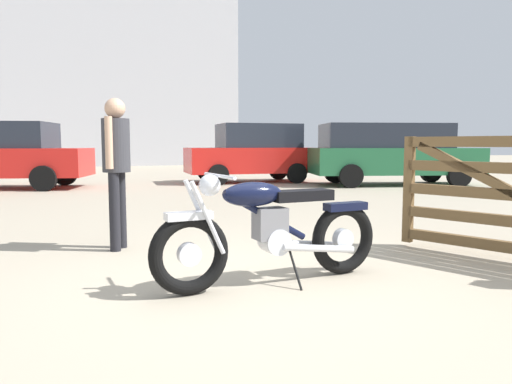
{
  "coord_description": "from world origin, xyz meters",
  "views": [
    {
      "loc": [
        -1.1,
        -3.88,
        1.16
      ],
      "look_at": [
        0.23,
        1.22,
        0.64
      ],
      "focal_mm": 34.02,
      "sensor_mm": 36.0,
      "label": 1
    }
  ],
  "objects": [
    {
      "name": "ground_plane",
      "position": [
        0.0,
        0.0,
        0.0
      ],
      "size": [
        80.0,
        80.0,
        0.0
      ],
      "primitive_type": "plane",
      "color": "tan"
    },
    {
      "name": "vintage_motorcycle",
      "position": [
        0.02,
        -0.07,
        0.45
      ],
      "size": [
        2.06,
        0.67,
        0.94
      ],
      "rotation": [
        0.0,
        0.0,
        3.34
      ],
      "color": "black",
      "rests_on": "ground_plane"
    },
    {
      "name": "bystander",
      "position": [
        -1.24,
        1.64,
        1.02
      ],
      "size": [
        0.3,
        0.44,
        1.66
      ],
      "rotation": [
        0.0,
        0.0,
        5.92
      ],
      "color": "black",
      "rests_on": "ground_plane"
    },
    {
      "name": "white_estate_far",
      "position": [
        6.14,
        8.58,
        0.94
      ],
      "size": [
        4.94,
        2.58,
        1.74
      ],
      "rotation": [
        0.0,
        0.0,
        -0.18
      ],
      "color": "black",
      "rests_on": "ground_plane"
    },
    {
      "name": "silver_sedan_mid",
      "position": [
        2.6,
        10.6,
        0.92
      ],
      "size": [
        3.96,
        1.95,
        1.78
      ],
      "rotation": [
        0.0,
        0.0,
        3.18
      ],
      "color": "black",
      "rests_on": "ground_plane"
    },
    {
      "name": "industrial_building",
      "position": [
        -2.38,
        27.87,
        5.7
      ],
      "size": [
        15.27,
        11.51,
        22.47
      ],
      "rotation": [
        0.0,
        0.0,
        0.1
      ],
      "color": "#B2B2B7",
      "rests_on": "ground_plane"
    }
  ]
}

